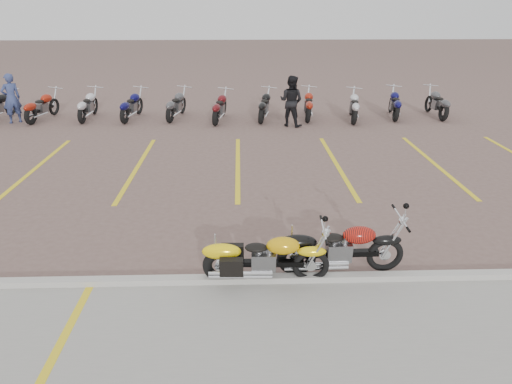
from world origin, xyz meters
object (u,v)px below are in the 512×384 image
(flame_cruiser, at_px, (337,250))
(person_b, at_px, (291,101))
(yellow_cruiser, at_px, (263,259))
(person_a, at_px, (11,98))

(flame_cruiser, distance_m, person_b, 10.28)
(person_b, bearing_deg, yellow_cruiser, 110.81)
(yellow_cruiser, relative_size, person_b, 1.13)
(yellow_cruiser, height_order, person_a, person_a)
(yellow_cruiser, relative_size, person_a, 1.12)
(person_b, bearing_deg, person_a, 24.08)
(yellow_cruiser, height_order, person_b, person_b)
(yellow_cruiser, bearing_deg, flame_cruiser, 13.06)
(yellow_cruiser, distance_m, person_b, 10.62)
(yellow_cruiser, height_order, flame_cruiser, flame_cruiser)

